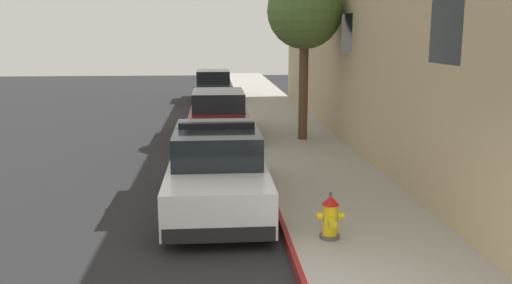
% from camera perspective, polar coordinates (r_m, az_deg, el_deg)
% --- Properties ---
extents(ground_plane, '(32.87, 60.00, 0.20)m').
position_cam_1_polar(ground_plane, '(16.34, -16.55, -1.43)').
color(ground_plane, '#232326').
extents(sidewalk_pavement, '(2.74, 60.00, 0.17)m').
position_cam_1_polar(sidewalk_pavement, '(16.15, 4.71, -0.48)').
color(sidewalk_pavement, '#9E9991').
rests_on(sidewalk_pavement, ground).
extents(curb_painted_edge, '(0.08, 60.00, 0.17)m').
position_cam_1_polar(curb_painted_edge, '(15.98, -0.28, -0.56)').
color(curb_painted_edge, maroon).
rests_on(curb_painted_edge, ground).
extents(storefront_building, '(7.94, 24.79, 6.57)m').
position_cam_1_polar(storefront_building, '(17.71, 21.91, 10.26)').
color(storefront_building, tan).
rests_on(storefront_building, ground).
extents(police_cruiser, '(1.94, 4.84, 1.68)m').
position_cam_1_polar(police_cruiser, '(10.68, -4.11, -2.95)').
color(police_cruiser, white).
rests_on(police_cruiser, ground).
extents(parked_car_silver_ahead, '(1.94, 4.84, 1.56)m').
position_cam_1_polar(parked_car_silver_ahead, '(17.68, -3.99, 2.72)').
color(parked_car_silver_ahead, maroon).
rests_on(parked_car_silver_ahead, ground).
extents(parked_car_dark_far, '(1.94, 4.84, 1.56)m').
position_cam_1_polar(parked_car_dark_far, '(27.92, -4.53, 5.86)').
color(parked_car_dark_far, black).
rests_on(parked_car_dark_far, ground).
extents(fire_hydrant, '(0.44, 0.40, 0.76)m').
position_cam_1_polar(fire_hydrant, '(8.73, 7.83, -7.88)').
color(fire_hydrant, '#4C4C51').
rests_on(fire_hydrant, sidewalk_pavement).
extents(street_tree, '(2.26, 2.26, 5.02)m').
position_cam_1_polar(street_tree, '(16.60, 5.16, 13.46)').
color(street_tree, brown).
rests_on(street_tree, sidewalk_pavement).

